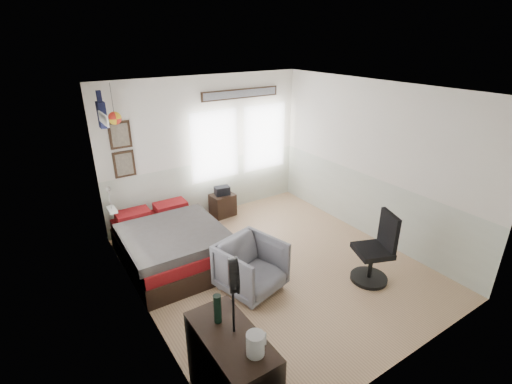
% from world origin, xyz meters
% --- Properties ---
extents(ground_plane, '(4.00, 4.50, 0.01)m').
position_xyz_m(ground_plane, '(0.00, 0.00, -0.01)').
color(ground_plane, '#A27957').
extents(room_shell, '(4.02, 4.52, 2.71)m').
position_xyz_m(room_shell, '(-0.08, 0.19, 1.61)').
color(room_shell, silver).
rests_on(room_shell, ground_plane).
extents(wall_decor, '(3.55, 1.32, 1.44)m').
position_xyz_m(wall_decor, '(-1.10, 1.96, 2.10)').
color(wall_decor, black).
rests_on(wall_decor, room_shell).
extents(bed, '(1.48, 2.01, 0.64)m').
position_xyz_m(bed, '(-1.30, 1.04, 0.31)').
color(bed, black).
rests_on(bed, ground_plane).
extents(dresser, '(0.48, 1.00, 0.90)m').
position_xyz_m(dresser, '(-1.74, -1.69, 0.45)').
color(dresser, black).
rests_on(dresser, ground_plane).
extents(armchair, '(0.97, 0.99, 0.74)m').
position_xyz_m(armchair, '(-0.61, -0.25, 0.37)').
color(armchair, slate).
rests_on(armchair, ground_plane).
extents(nightstand, '(0.47, 0.39, 0.45)m').
position_xyz_m(nightstand, '(0.18, 2.03, 0.22)').
color(nightstand, black).
rests_on(nightstand, ground_plane).
extents(task_chair, '(0.62, 0.62, 1.07)m').
position_xyz_m(task_chair, '(1.01, -1.06, 0.44)').
color(task_chair, black).
rests_on(task_chair, ground_plane).
extents(kettle, '(0.18, 0.16, 0.21)m').
position_xyz_m(kettle, '(-1.67, -1.98, 1.00)').
color(kettle, silver).
rests_on(kettle, dresser).
extents(bottle, '(0.07, 0.07, 0.30)m').
position_xyz_m(bottle, '(-1.75, -1.47, 1.05)').
color(bottle, black).
rests_on(bottle, dresser).
extents(stand_fan, '(0.20, 0.29, 0.76)m').
position_xyz_m(stand_fan, '(-1.68, -1.66, 1.49)').
color(stand_fan, black).
rests_on(stand_fan, dresser).
extents(black_bag, '(0.31, 0.23, 0.17)m').
position_xyz_m(black_bag, '(0.18, 2.03, 0.53)').
color(black_bag, black).
rests_on(black_bag, nightstand).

